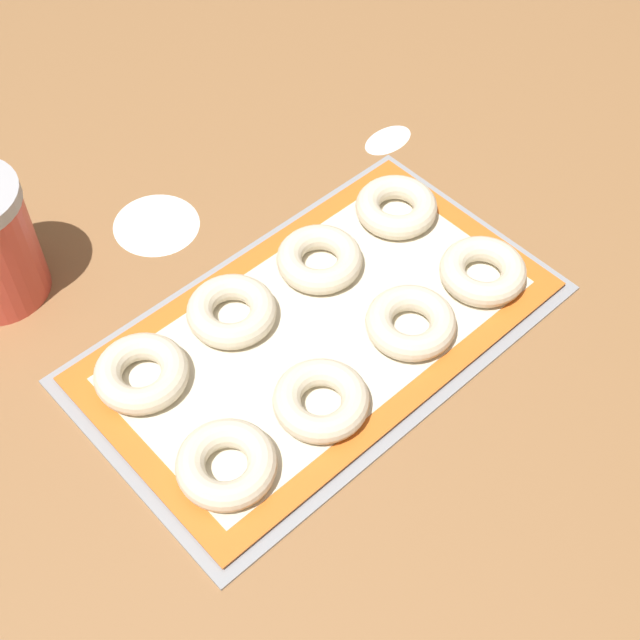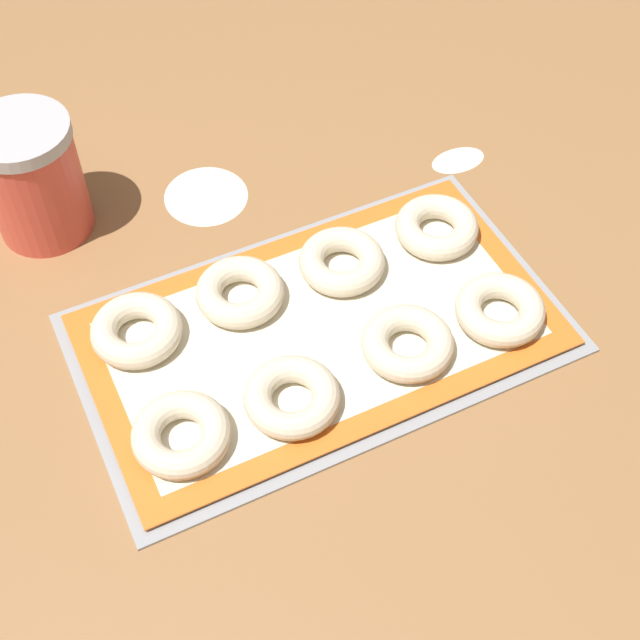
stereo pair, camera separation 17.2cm
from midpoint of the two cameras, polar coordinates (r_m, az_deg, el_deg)
The scene contains 13 objects.
ground_plane at distance 0.99m, azimuth -4.96°, elevation -0.80°, with size 2.80×2.80×0.00m, color olive.
baking_tray at distance 0.97m, azimuth -5.02°, elevation -1.37°, with size 0.52×0.31×0.01m.
baking_mat at distance 0.97m, azimuth -5.04°, elevation -1.18°, with size 0.50×0.28×0.00m.
bagel_front_far_left at distance 0.88m, azimuth -11.70°, elevation -9.74°, with size 0.10×0.10×0.03m.
bagel_front_mid_left at distance 0.90m, azimuth -5.40°, elevation -5.81°, with size 0.10×0.10×0.03m.
bagel_front_mid_right at distance 0.95m, azimuth 0.76°, elevation -0.76°, with size 0.10×0.10×0.03m.
bagel_front_far_right at distance 1.00m, azimuth 5.65°, elevation 2.59°, with size 0.10×0.10×0.03m.
bagel_back_far_left at distance 0.95m, azimuth -16.49°, elevation -3.90°, with size 0.10×0.10×0.03m.
bagel_back_mid_left at distance 0.98m, azimuth -10.70°, elevation -0.01°, with size 0.10×0.10×0.03m.
bagel_back_mid_right at distance 1.01m, azimuth -4.87°, elevation 3.38°, with size 0.10×0.10×0.03m.
bagel_back_far_right at distance 1.07m, azimuth 0.35°, elevation 6.77°, with size 0.10×0.10×0.03m.
flour_patch_near at distance 1.19m, azimuth 0.25°, elevation 11.10°, with size 0.07×0.04×0.00m.
flour_patch_far at distance 1.12m, azimuth -14.82°, elevation 5.50°, with size 0.10×0.11×0.00m.
Camera 1 is at (-0.41, -0.45, 0.78)m, focal length 50.00 mm.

